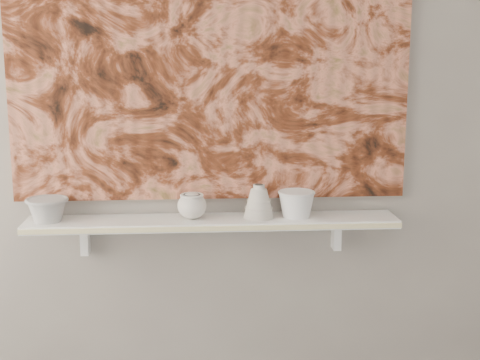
{
  "coord_description": "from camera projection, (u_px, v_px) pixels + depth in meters",
  "views": [
    {
      "loc": [
        -0.06,
        -0.94,
        1.57
      ],
      "look_at": [
        0.1,
        1.49,
        1.08
      ],
      "focal_mm": 50.0,
      "sensor_mm": 36.0,
      "label": 1
    }
  ],
  "objects": [
    {
      "name": "bell_vessel",
      "position": [
        259.0,
        201.0,
        2.52
      ],
      "size": [
        0.15,
        0.15,
        0.13
      ],
      "primitive_type": null,
      "rotation": [
        0.0,
        0.0,
        -0.31
      ],
      "color": "beige",
      "rests_on": "shelf"
    },
    {
      "name": "bracket_left",
      "position": [
        85.0,
        239.0,
        2.57
      ],
      "size": [
        0.03,
        0.06,
        0.12
      ],
      "primitive_type": "cube",
      "color": "white",
      "rests_on": "wall_back"
    },
    {
      "name": "bowl_white",
      "position": [
        296.0,
        204.0,
        2.53
      ],
      "size": [
        0.17,
        0.17,
        0.1
      ],
      "primitive_type": null,
      "rotation": [
        0.0,
        0.0,
        0.26
      ],
      "color": "white",
      "rests_on": "shelf"
    },
    {
      "name": "bowl_grey",
      "position": [
        47.0,
        209.0,
        2.47
      ],
      "size": [
        0.16,
        0.16,
        0.09
      ],
      "primitive_type": null,
      "rotation": [
        0.0,
        0.0,
        0.02
      ],
      "color": "#959593",
      "rests_on": "shelf"
    },
    {
      "name": "house_motif",
      "position": [
        329.0,
        135.0,
        2.56
      ],
      "size": [
        0.09,
        0.0,
        0.08
      ],
      "primitive_type": "cube",
      "color": "black",
      "rests_on": "painting"
    },
    {
      "name": "bracket_right",
      "position": [
        336.0,
        234.0,
        2.63
      ],
      "size": [
        0.03,
        0.06,
        0.12
      ],
      "primitive_type": "cube",
      "color": "white",
      "rests_on": "wall_back"
    },
    {
      "name": "cup_cream",
      "position": [
        192.0,
        206.0,
        2.5
      ],
      "size": [
        0.14,
        0.14,
        0.1
      ],
      "primitive_type": null,
      "rotation": [
        0.0,
        0.0,
        -0.35
      ],
      "color": "beige",
      "rests_on": "shelf"
    },
    {
      "name": "wall_back",
      "position": [
        211.0,
        105.0,
        2.53
      ],
      "size": [
        3.6,
        0.0,
        3.6
      ],
      "primitive_type": "plane",
      "rotation": [
        1.57,
        0.0,
        0.0
      ],
      "color": "gray",
      "rests_on": "floor"
    },
    {
      "name": "shelf_stripe",
      "position": [
        213.0,
        229.0,
        2.43
      ],
      "size": [
        1.4,
        0.01,
        0.02
      ],
      "primitive_type": "cube",
      "color": "beige",
      "rests_on": "shelf"
    },
    {
      "name": "painting",
      "position": [
        211.0,
        54.0,
        2.48
      ],
      "size": [
        1.5,
        0.02,
        1.1
      ],
      "primitive_type": "cube",
      "color": "#642C15",
      "rests_on": "wall_back"
    },
    {
      "name": "shelf",
      "position": [
        213.0,
        222.0,
        2.52
      ],
      "size": [
        1.4,
        0.18,
        0.03
      ],
      "primitive_type": "cube",
      "color": "white",
      "rests_on": "wall_back"
    }
  ]
}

